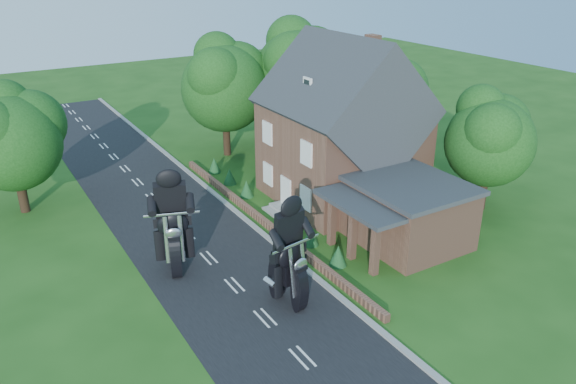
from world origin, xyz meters
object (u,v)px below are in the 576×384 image
garden_wall (263,221)px  annex (406,212)px  motorcycle_lead (288,288)px  motorcycle_follow (176,255)px  house (342,131)px

garden_wall → annex: bearing=-46.2°
motorcycle_lead → motorcycle_follow: 6.26m
garden_wall → motorcycle_follow: (-6.12, -2.23, 0.61)m
motorcycle_follow → annex: bearing=-178.2°
garden_wall → motorcycle_follow: bearing=-160.0°
house → motorcycle_lead: house is taller
motorcycle_follow → motorcycle_lead: bearing=140.0°
motorcycle_lead → garden_wall: bearing=-120.2°
garden_wall → annex: annex is taller
house → annex: (-0.62, -6.80, -2.58)m
house → motorcycle_lead: (-9.06, -8.58, -3.54)m
garden_wall → house: bearing=9.2°
motorcycle_lead → motorcycle_follow: bearing=-68.2°
garden_wall → house: house is taller
house → motorcycle_lead: size_ratio=5.96×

